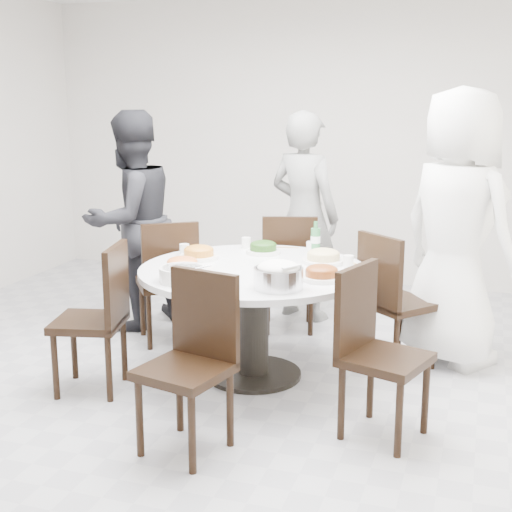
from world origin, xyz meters
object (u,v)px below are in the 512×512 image
(chair_s, at_px, (184,367))
(diner_middle, at_px, (304,216))
(chair_ne, at_px, (399,300))
(beverage_bottle, at_px, (316,237))
(rice_bowl, at_px, (278,278))
(dining_table, at_px, (254,323))
(diner_left, at_px, (131,221))
(chair_sw, at_px, (89,319))
(diner_right, at_px, (457,229))
(chair_n, at_px, (289,271))
(soup_bowl, at_px, (183,274))
(chair_se, at_px, (386,355))
(chair_nw, at_px, (167,280))

(chair_s, relative_size, diner_middle, 0.55)
(chair_ne, distance_m, beverage_bottle, 0.73)
(rice_bowl, xyz_separation_m, beverage_bottle, (-0.01, 0.99, 0.05))
(dining_table, bearing_deg, chair_s, -91.08)
(chair_s, distance_m, beverage_bottle, 1.72)
(chair_ne, xyz_separation_m, diner_left, (-2.17, 0.25, 0.40))
(chair_ne, relative_size, beverage_bottle, 4.12)
(dining_table, xyz_separation_m, rice_bowl, (0.29, -0.43, 0.44))
(chair_sw, height_order, diner_right, diner_right)
(chair_n, bearing_deg, soup_bowl, 63.98)
(diner_middle, height_order, beverage_bottle, diner_middle)
(chair_sw, distance_m, soup_bowl, 0.70)
(chair_se, distance_m, soup_bowl, 1.31)
(diner_middle, relative_size, beverage_bottle, 7.51)
(soup_bowl, bearing_deg, chair_sw, -172.48)
(chair_s, bearing_deg, chair_se, 40.48)
(soup_bowl, bearing_deg, diner_right, 36.81)
(chair_se, relative_size, rice_bowl, 3.28)
(dining_table, distance_m, diner_left, 1.55)
(dining_table, relative_size, diner_middle, 0.87)
(chair_n, xyz_separation_m, diner_right, (1.28, -0.34, 0.48))
(diner_left, height_order, beverage_bottle, diner_left)
(chair_s, relative_size, diner_right, 0.50)
(chair_n, xyz_separation_m, rice_bowl, (0.34, -1.47, 0.34))
(chair_ne, relative_size, diner_left, 0.55)
(chair_s, bearing_deg, diner_right, 68.58)
(chair_n, height_order, chair_sw, same)
(chair_nw, height_order, rice_bowl, chair_nw)
(chair_sw, relative_size, diner_right, 0.50)
(chair_nw, bearing_deg, chair_s, 82.69)
(chair_sw, distance_m, diner_left, 1.37)
(rice_bowl, height_order, soup_bowl, rice_bowl)
(dining_table, height_order, chair_nw, chair_nw)
(chair_sw, xyz_separation_m, diner_right, (2.16, 1.24, 0.48))
(dining_table, distance_m, soup_bowl, 0.69)
(chair_se, height_order, diner_left, diner_left)
(chair_nw, xyz_separation_m, chair_se, (1.81, -1.08, 0.00))
(chair_ne, height_order, chair_s, same)
(chair_s, distance_m, diner_middle, 2.52)
(chair_ne, xyz_separation_m, chair_nw, (-1.75, -0.00, 0.00))
(rice_bowl, relative_size, beverage_bottle, 1.26)
(chair_sw, xyz_separation_m, beverage_bottle, (1.20, 1.09, 0.39))
(dining_table, relative_size, chair_s, 1.58)
(diner_left, bearing_deg, beverage_bottle, 107.35)
(chair_se, xyz_separation_m, rice_bowl, (-0.66, 0.17, 0.34))
(diner_middle, xyz_separation_m, diner_left, (-1.26, -0.66, 0.00))
(chair_s, relative_size, beverage_bottle, 4.12)
(chair_nw, distance_m, chair_sw, 1.02)
(chair_sw, bearing_deg, chair_se, 75.40)
(chair_se, relative_size, diner_left, 0.55)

